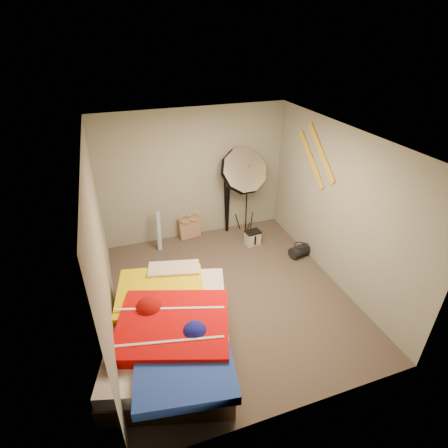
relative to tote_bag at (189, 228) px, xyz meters
name	(u,v)px	position (x,y,z in m)	size (l,w,h in m)	color
floor	(230,295)	(0.18, -1.90, -0.21)	(4.00, 4.00, 0.00)	brown
ceiling	(232,139)	(0.18, -1.90, 2.29)	(4.00, 4.00, 0.00)	silver
wall_back	(194,176)	(0.18, 0.10, 1.04)	(3.50, 3.50, 0.00)	gray
wall_front	(305,330)	(0.18, -3.90, 1.04)	(3.50, 3.50, 0.00)	gray
wall_left	(101,250)	(-1.57, -1.90, 1.04)	(4.00, 4.00, 0.00)	gray
wall_right	(338,208)	(1.93, -1.90, 1.04)	(4.00, 4.00, 0.00)	gray
tote_bag	(189,228)	(0.00, 0.00, 0.00)	(0.42, 0.13, 0.42)	tan
wrapping_roll	(159,231)	(-0.63, -0.21, 0.17)	(0.09, 0.09, 0.75)	#5C93BC
camera_case	(253,238)	(1.08, -0.66, -0.08)	(0.26, 0.19, 0.26)	beige
duffel_bag	(299,251)	(1.73, -1.31, -0.10)	(0.22, 0.22, 0.36)	black
wall_stripe_upper	(321,152)	(1.91, -1.30, 1.74)	(0.02, 1.10, 0.10)	gold
wall_stripe_lower	(311,159)	(1.91, -1.05, 1.54)	(0.02, 1.10, 0.10)	gold
bed	(172,329)	(-0.89, -2.60, 0.10)	(1.99, 2.54, 0.62)	#463321
photo_umbrella	(243,172)	(1.02, -0.22, 1.13)	(1.08, 0.79, 1.87)	black
camera_tripod	(227,197)	(0.78, -0.03, 0.56)	(0.09, 0.09, 1.34)	black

